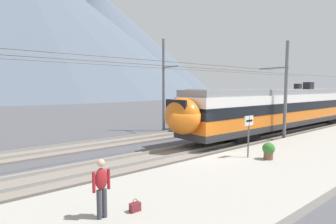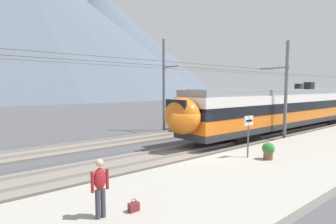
# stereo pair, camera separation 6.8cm
# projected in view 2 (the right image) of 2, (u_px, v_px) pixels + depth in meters

# --- Properties ---
(ground_plane) EXTENTS (400.00, 400.00, 0.00)m
(ground_plane) POSITION_uv_depth(u_px,v_px,m) (195.00, 158.00, 15.10)
(ground_plane) COLOR #4C4C51
(platform_slab) EXTENTS (120.00, 6.03, 0.34)m
(platform_slab) POSITION_uv_depth(u_px,v_px,m) (258.00, 173.00, 11.96)
(platform_slab) COLOR #A39E93
(platform_slab) RESTS_ON ground
(track_near) EXTENTS (120.00, 3.00, 0.28)m
(track_near) POSITION_uv_depth(u_px,v_px,m) (180.00, 152.00, 16.16)
(track_near) COLOR slate
(track_near) RESTS_ON ground
(track_far) EXTENTS (120.00, 3.00, 0.28)m
(track_far) POSITION_uv_depth(u_px,v_px,m) (134.00, 139.00, 20.32)
(track_far) COLOR slate
(track_far) RESTS_ON ground
(train_near_platform) EXTENTS (26.69, 2.94, 4.27)m
(train_near_platform) POSITION_uv_depth(u_px,v_px,m) (286.00, 107.00, 23.91)
(train_near_platform) COLOR #2D2D30
(train_near_platform) RESTS_ON track_near
(train_far_track) EXTENTS (31.96, 2.88, 4.27)m
(train_far_track) POSITION_uv_depth(u_px,v_px,m) (278.00, 102.00, 33.29)
(train_far_track) COLOR #2D2D30
(train_far_track) RESTS_ON track_far
(catenary_mast_mid) EXTENTS (45.96, 2.38, 7.41)m
(catenary_mast_mid) POSITION_uv_depth(u_px,v_px,m) (284.00, 89.00, 19.68)
(catenary_mast_mid) COLOR slate
(catenary_mast_mid) RESTS_ON ground
(catenary_mast_far_side) EXTENTS (45.96, 2.16, 8.36)m
(catenary_mast_far_side) POSITION_uv_depth(u_px,v_px,m) (165.00, 84.00, 24.00)
(catenary_mast_far_side) COLOR slate
(catenary_mast_far_side) RESTS_ON ground
(platform_sign) EXTENTS (0.70, 0.08, 2.19)m
(platform_sign) POSITION_uv_depth(u_px,v_px,m) (248.00, 127.00, 13.78)
(platform_sign) COLOR #59595B
(platform_sign) RESTS_ON platform_slab
(passenger_walking) EXTENTS (0.53, 0.22, 1.69)m
(passenger_walking) POSITION_uv_depth(u_px,v_px,m) (100.00, 185.00, 7.37)
(passenger_walking) COLOR #383842
(passenger_walking) RESTS_ON platform_slab
(handbag_beside_passenger) EXTENTS (0.32, 0.18, 0.39)m
(handbag_beside_passenger) POSITION_uv_depth(u_px,v_px,m) (134.00, 207.00, 7.84)
(handbag_beside_passenger) COLOR maroon
(handbag_beside_passenger) RESTS_ON platform_slab
(potted_plant_platform_edge) EXTENTS (0.62, 0.62, 0.87)m
(potted_plant_platform_edge) POSITION_uv_depth(u_px,v_px,m) (268.00, 150.00, 13.49)
(potted_plant_platform_edge) COLOR brown
(potted_plant_platform_edge) RESTS_ON platform_slab
(mountain_central_peak) EXTENTS (213.30, 213.30, 84.79)m
(mountain_central_peak) POSITION_uv_depth(u_px,v_px,m) (10.00, 18.00, 145.58)
(mountain_central_peak) COLOR #515B6B
(mountain_central_peak) RESTS_ON ground
(mountain_right_ridge) EXTENTS (190.07, 190.07, 84.09)m
(mountain_right_ridge) POSITION_uv_depth(u_px,v_px,m) (101.00, 43.00, 224.64)
(mountain_right_ridge) COLOR #515B6B
(mountain_right_ridge) RESTS_ON ground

